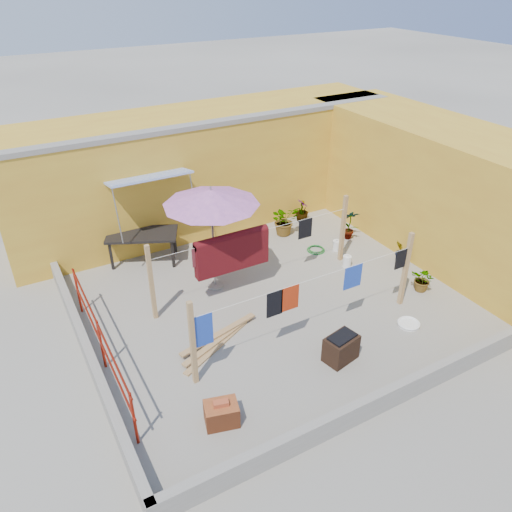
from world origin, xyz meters
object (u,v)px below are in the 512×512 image
white_basin (409,324)px  green_hose (316,250)px  patio_umbrella (211,198)px  outdoor_table (142,236)px  brazier (341,348)px  water_jug_a (336,245)px  water_jug_b (347,261)px  plant_back_a (284,220)px  brick_stack (221,414)px

white_basin → green_hose: size_ratio=0.99×
patio_umbrella → outdoor_table: size_ratio=1.45×
green_hose → outdoor_table: bearing=157.6°
white_basin → green_hose: (0.12, 3.58, -0.01)m
patio_umbrella → brazier: bearing=-73.3°
brazier → water_jug_a: size_ratio=2.20×
patio_umbrella → water_jug_b: (3.30, -0.80, -2.15)m
outdoor_table → plant_back_a: plant_back_a is taller
brick_stack → brazier: (2.68, 0.28, 0.07)m
water_jug_a → plant_back_a: plant_back_a is taller
brazier → white_basin: brazier is taller
brazier → water_jug_b: (2.25, 2.67, -0.13)m
brick_stack → green_hose: (4.72, 3.97, -0.18)m
patio_umbrella → brick_stack: bearing=-113.7°
water_jug_b → green_hose: 1.06m
water_jug_a → green_hose: 0.56m
water_jug_a → plant_back_a: 1.66m
outdoor_table → water_jug_b: (4.38, -2.75, -0.58)m
patio_umbrella → brick_stack: (-1.64, -3.74, -2.09)m
outdoor_table → brazier: bearing=-68.6°
outdoor_table → water_jug_a: outdoor_table is taller
brick_stack → water_jug_b: size_ratio=1.90×
patio_umbrella → brazier: patio_umbrella is taller
outdoor_table → brazier: size_ratio=2.72×
water_jug_b → outdoor_table: bearing=147.9°
water_jug_a → white_basin: bearing=-100.4°
green_hose → brick_stack: bearing=-139.9°
patio_umbrella → water_jug_a: bearing=-0.0°
brazier → water_jug_b: brazier is taller
brick_stack → water_jug_a: brick_stack is taller
outdoor_table → brick_stack: outdoor_table is taller
outdoor_table → green_hose: bearing=-22.4°
white_basin → water_jug_a: (0.61, 3.34, 0.10)m
patio_umbrella → water_jug_a: (3.57, -0.00, -2.15)m
brazier → plant_back_a: plant_back_a is taller
outdoor_table → water_jug_a: (4.65, -1.95, -0.59)m
brazier → plant_back_a: (1.80, 4.92, 0.16)m
white_basin → plant_back_a: 4.82m
water_jug_a → patio_umbrella: bearing=180.0°
green_hose → plant_back_a: size_ratio=0.55×
water_jug_a → brick_stack: bearing=-144.4°
outdoor_table → plant_back_a: (3.92, -0.49, -0.30)m
green_hose → white_basin: bearing=-91.9°
brick_stack → white_basin: 4.62m
patio_umbrella → brazier: size_ratio=3.94×
water_jug_a → water_jug_b: (-0.27, -0.79, 0.01)m
brick_stack → water_jug_b: bearing=30.8°
water_jug_b → brick_stack: bearing=-149.2°
patio_umbrella → brick_stack: size_ratio=4.37×
plant_back_a → water_jug_b: bearing=-78.5°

